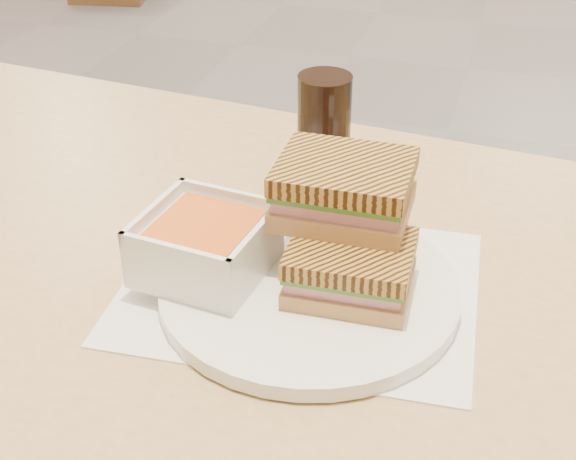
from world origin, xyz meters
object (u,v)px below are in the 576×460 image
(main_table, at_px, (184,321))
(plate, at_px, (309,289))
(soup_bowl, at_px, (206,246))
(cola_glass, at_px, (324,130))
(panini_lower, at_px, (350,268))

(main_table, distance_m, plate, 0.21)
(plate, bearing_deg, soup_bowl, -176.26)
(soup_bowl, bearing_deg, cola_glass, 76.57)
(main_table, xyz_separation_m, panini_lower, (0.20, -0.06, 0.16))
(main_table, bearing_deg, cola_glass, 55.05)
(main_table, bearing_deg, panini_lower, -16.02)
(plate, xyz_separation_m, panini_lower, (0.04, 0.00, 0.03))
(plate, relative_size, cola_glass, 2.15)
(main_table, relative_size, cola_glass, 9.43)
(soup_bowl, bearing_deg, plate, 3.74)
(panini_lower, bearing_deg, soup_bowl, -177.13)
(panini_lower, distance_m, cola_glass, 0.24)
(panini_lower, bearing_deg, main_table, 163.98)
(plate, xyz_separation_m, cola_glass, (-0.05, 0.23, 0.06))
(plate, bearing_deg, panini_lower, 0.57)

